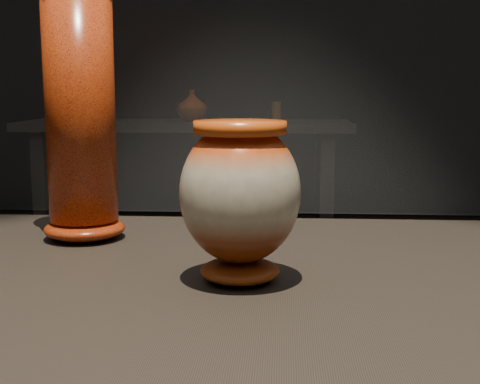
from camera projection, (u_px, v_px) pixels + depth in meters
The scene contains 6 objects.
main_vase at pixel (240, 195), 0.76m from camera, with size 0.15×0.15×0.19m.
tall_vase at pixel (80, 115), 0.96m from camera, with size 0.12×0.12×0.38m.
back_shelf at pixel (187, 164), 4.12m from camera, with size 2.00×0.60×0.90m.
back_vase_left at pixel (91, 108), 4.05m from camera, with size 0.16×0.16×0.17m, color brown.
back_vase_mid at pixel (192, 105), 4.06m from camera, with size 0.18×0.18×0.19m, color #6D2609.
back_vase_right at pixel (276, 112), 4.03m from camera, with size 0.06×0.06×0.12m, color brown.
Camera 1 is at (-0.08, -0.72, 1.13)m, focal length 50.00 mm.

